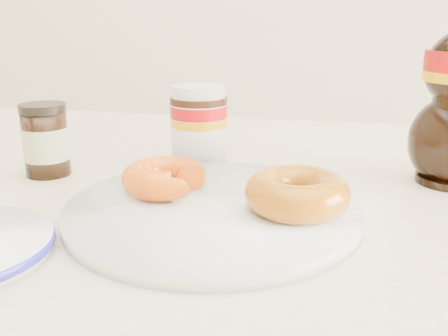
% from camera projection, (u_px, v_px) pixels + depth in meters
% --- Properties ---
extents(dining_table, '(1.40, 0.90, 0.75)m').
position_uv_depth(dining_table, '(286.00, 277.00, 0.54)').
color(dining_table, '#F3E4B9').
rests_on(dining_table, ground).
extents(plate, '(0.29, 0.29, 0.01)m').
position_uv_depth(plate, '(213.00, 209.00, 0.49)').
color(plate, white).
rests_on(plate, dining_table).
extents(donut_bitten, '(0.11, 0.11, 0.03)m').
position_uv_depth(donut_bitten, '(164.00, 178.00, 0.51)').
color(donut_bitten, '#E0470C').
rests_on(donut_bitten, plate).
extents(donut_whole, '(0.13, 0.13, 0.03)m').
position_uv_depth(donut_whole, '(297.00, 193.00, 0.46)').
color(donut_whole, '#AB6E0B').
rests_on(donut_whole, plate).
extents(nutella_jar, '(0.07, 0.07, 0.10)m').
position_uv_depth(nutella_jar, '(199.00, 122.00, 0.65)').
color(nutella_jar, white).
rests_on(nutella_jar, dining_table).
extents(dark_jar, '(0.06, 0.06, 0.09)m').
position_uv_depth(dark_jar, '(46.00, 141.00, 0.61)').
color(dark_jar, black).
rests_on(dark_jar, dining_table).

